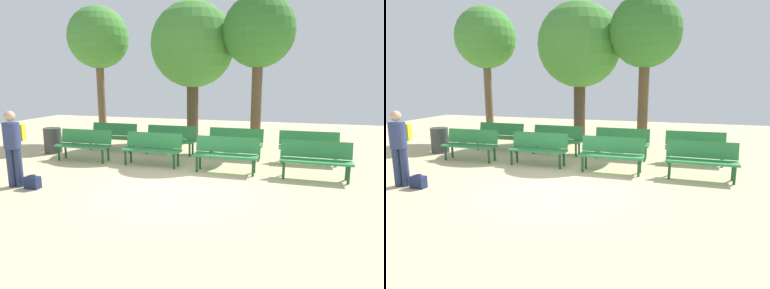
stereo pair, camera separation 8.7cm
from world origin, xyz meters
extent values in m
plane|color=#CCB789|center=(0.00, 0.00, 0.00)|extent=(24.00, 24.00, 0.00)
cube|color=#2D8442|center=(-3.10, 1.54, 0.43)|extent=(1.61, 0.46, 0.05)
cube|color=#2D8442|center=(-3.10, 1.74, 0.68)|extent=(1.60, 0.15, 0.40)
cylinder|color=#194C28|center=(-3.79, 1.37, 0.20)|extent=(0.06, 0.06, 0.40)
cylinder|color=#194C28|center=(-2.39, 1.39, 0.20)|extent=(0.06, 0.06, 0.40)
cylinder|color=#194C28|center=(-3.80, 1.69, 0.20)|extent=(0.06, 0.06, 0.40)
cylinder|color=#194C28|center=(-2.40, 1.71, 0.20)|extent=(0.06, 0.06, 0.40)
cube|color=#2D8442|center=(-1.00, 1.55, 0.43)|extent=(1.61, 0.48, 0.05)
cube|color=#2D8442|center=(-1.00, 1.75, 0.68)|extent=(1.60, 0.16, 0.40)
cylinder|color=#194C28|center=(-1.70, 1.40, 0.20)|extent=(0.06, 0.06, 0.40)
cylinder|color=#194C28|center=(-0.30, 1.37, 0.20)|extent=(0.06, 0.06, 0.40)
cylinder|color=#194C28|center=(-1.70, 1.72, 0.20)|extent=(0.06, 0.06, 0.40)
cylinder|color=#194C28|center=(-0.30, 1.69, 0.20)|extent=(0.06, 0.06, 0.40)
cube|color=#2D8442|center=(1.03, 1.45, 0.43)|extent=(1.60, 0.45, 0.05)
cube|color=#2D8442|center=(1.03, 1.65, 0.68)|extent=(1.60, 0.13, 0.40)
cylinder|color=#194C28|center=(0.33, 1.29, 0.20)|extent=(0.06, 0.06, 0.40)
cylinder|color=#194C28|center=(1.73, 1.29, 0.20)|extent=(0.06, 0.06, 0.40)
cylinder|color=#194C28|center=(0.33, 1.61, 0.20)|extent=(0.06, 0.06, 0.40)
cylinder|color=#194C28|center=(1.73, 1.61, 0.20)|extent=(0.06, 0.06, 0.40)
cube|color=#2D8442|center=(3.14, 1.43, 0.43)|extent=(1.61, 0.47, 0.05)
cube|color=#2D8442|center=(3.14, 1.63, 0.68)|extent=(1.60, 0.15, 0.40)
cylinder|color=#194C28|center=(2.44, 1.28, 0.20)|extent=(0.06, 0.06, 0.40)
cylinder|color=#194C28|center=(3.84, 1.26, 0.20)|extent=(0.06, 0.06, 0.40)
cylinder|color=#194C28|center=(2.44, 1.60, 0.20)|extent=(0.06, 0.06, 0.40)
cylinder|color=#194C28|center=(3.84, 1.58, 0.20)|extent=(0.06, 0.06, 0.40)
cube|color=#2D8442|center=(-3.02, 3.05, 0.43)|extent=(1.61, 0.46, 0.05)
cube|color=#2D8442|center=(-3.02, 3.25, 0.68)|extent=(1.60, 0.14, 0.40)
cylinder|color=#194C28|center=(-3.72, 2.90, 0.20)|extent=(0.06, 0.06, 0.40)
cylinder|color=#194C28|center=(-2.32, 2.88, 0.20)|extent=(0.06, 0.06, 0.40)
cylinder|color=#194C28|center=(-3.72, 3.22, 0.20)|extent=(0.06, 0.06, 0.40)
cylinder|color=#194C28|center=(-2.32, 3.20, 0.20)|extent=(0.06, 0.06, 0.40)
cube|color=#2D8442|center=(-1.00, 3.00, 0.43)|extent=(1.61, 0.46, 0.05)
cube|color=#2D8442|center=(-1.00, 3.20, 0.68)|extent=(1.60, 0.15, 0.40)
cylinder|color=#194C28|center=(-1.71, 2.85, 0.20)|extent=(0.06, 0.06, 0.40)
cylinder|color=#194C28|center=(-0.31, 2.83, 0.20)|extent=(0.06, 0.06, 0.40)
cylinder|color=#194C28|center=(-1.70, 3.17, 0.20)|extent=(0.06, 0.06, 0.40)
cylinder|color=#194C28|center=(-0.30, 3.15, 0.20)|extent=(0.06, 0.06, 0.40)
cube|color=#2D8442|center=(1.03, 3.00, 0.43)|extent=(1.60, 0.44, 0.05)
cube|color=#2D8442|center=(1.03, 3.20, 0.68)|extent=(1.60, 0.12, 0.40)
cylinder|color=#194C28|center=(0.33, 2.83, 0.20)|extent=(0.06, 0.06, 0.40)
cylinder|color=#194C28|center=(1.73, 2.84, 0.20)|extent=(0.06, 0.06, 0.40)
cylinder|color=#194C28|center=(0.33, 3.15, 0.20)|extent=(0.06, 0.06, 0.40)
cylinder|color=#194C28|center=(1.73, 3.16, 0.20)|extent=(0.06, 0.06, 0.40)
cube|color=#2D8442|center=(3.07, 2.95, 0.43)|extent=(1.60, 0.45, 0.05)
cube|color=#2D8442|center=(3.07, 3.15, 0.68)|extent=(1.60, 0.14, 0.40)
cylinder|color=#194C28|center=(2.37, 2.78, 0.20)|extent=(0.06, 0.06, 0.40)
cylinder|color=#194C28|center=(3.77, 2.79, 0.20)|extent=(0.06, 0.06, 0.40)
cylinder|color=#194C28|center=(2.37, 3.10, 0.20)|extent=(0.06, 0.06, 0.40)
cylinder|color=#194C28|center=(3.77, 3.11, 0.20)|extent=(0.06, 0.06, 0.40)
cylinder|color=brown|center=(1.45, 4.71, 1.56)|extent=(0.34, 0.34, 3.12)
sphere|color=#387A2D|center=(1.45, 4.71, 3.81)|extent=(2.32, 2.32, 2.32)
cylinder|color=brown|center=(-4.35, 4.75, 1.57)|extent=(0.29, 0.29, 3.13)
sphere|color=#478E38|center=(-4.35, 4.75, 3.80)|extent=(2.22, 2.22, 2.22)
cylinder|color=#4C3A28|center=(-0.90, 5.26, 1.30)|extent=(0.42, 0.42, 2.60)
sphere|color=#478E38|center=(-0.90, 5.26, 3.50)|extent=(2.99, 2.99, 2.99)
cylinder|color=navy|center=(-3.07, -0.88, 0.42)|extent=(0.16, 0.16, 0.85)
cylinder|color=navy|center=(-3.22, -0.93, 0.42)|extent=(0.16, 0.16, 0.85)
cylinder|color=navy|center=(-3.14, -0.90, 1.12)|extent=(0.43, 0.43, 0.55)
sphere|color=tan|center=(-3.14, -0.90, 1.54)|extent=(0.22, 0.22, 0.22)
cube|color=yellow|center=(-3.22, -0.66, 1.15)|extent=(0.32, 0.26, 0.36)
cube|color=#192347|center=(-2.71, -0.92, 0.13)|extent=(0.32, 0.18, 0.26)
torus|color=#192347|center=(-2.71, -0.92, 0.28)|extent=(0.16, 0.16, 0.02)
cylinder|color=#383D38|center=(-4.63, 2.20, 0.40)|extent=(0.53, 0.53, 0.79)
camera|label=1|loc=(2.44, -6.54, 2.30)|focal=31.16mm
camera|label=2|loc=(2.53, -6.51, 2.30)|focal=31.16mm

